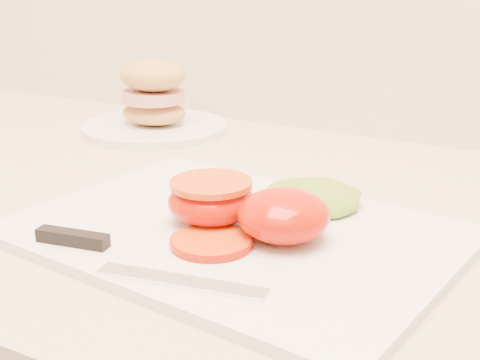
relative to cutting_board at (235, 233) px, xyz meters
The scene contains 7 objects.
cutting_board is the anchor object (origin of this frame).
tomato_half_dome 0.06m from the cutting_board, ahead, with size 0.08×0.08×0.05m, color red.
tomato_half_cut 0.04m from the cutting_board, behind, with size 0.08×0.08×0.04m.
tomato_slice_0 0.04m from the cutting_board, 88.42° to the right, with size 0.07×0.07×0.01m, color #D9551C.
lettuce_leaf_0 0.10m from the cutting_board, 62.52° to the left, with size 0.10×0.07×0.02m, color olive.
knife 0.12m from the cutting_board, 119.20° to the right, with size 0.23×0.05×0.01m.
sandwich_plate 0.42m from the cutting_board, 136.10° to the left, with size 0.22×0.22×0.11m.
Camera 1 is at (-0.13, 1.08, 1.18)m, focal length 50.00 mm.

